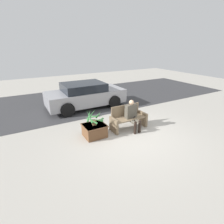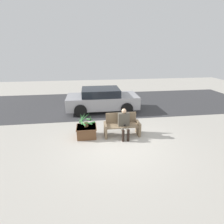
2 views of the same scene
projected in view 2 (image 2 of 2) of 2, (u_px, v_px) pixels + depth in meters
name	position (u px, v px, depth m)	size (l,w,h in m)	color
ground_plane	(117.00, 142.00, 6.87)	(30.00, 30.00, 0.00)	#ADA89E
road_surface	(104.00, 103.00, 11.86)	(20.00, 6.00, 0.01)	#38383A
bench	(122.00, 126.00, 7.36)	(1.49, 0.58, 0.94)	#7A664C
person_seated	(124.00, 122.00, 7.10)	(0.46, 0.63, 1.22)	#4C473D
planter_box	(87.00, 131.00, 7.24)	(0.82, 0.74, 0.46)	brown
potted_plant	(86.00, 121.00, 7.07)	(0.73, 0.74, 0.56)	brown
parked_car	(102.00, 99.00, 10.26)	(4.11, 1.98, 1.33)	#99999E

